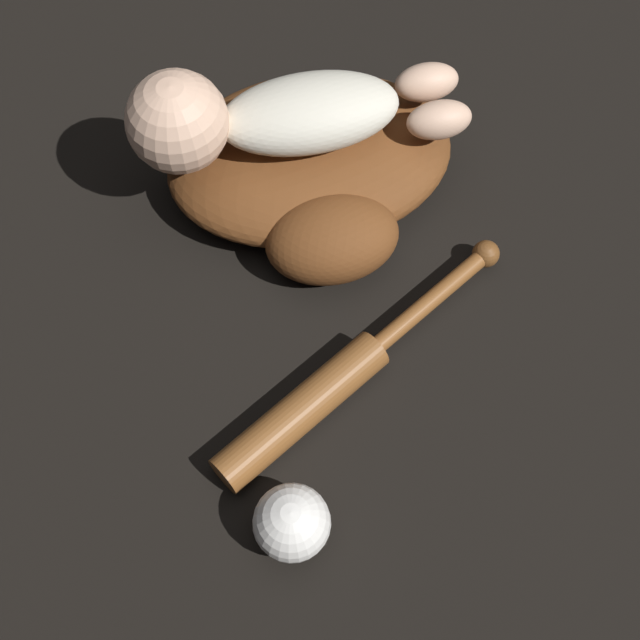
% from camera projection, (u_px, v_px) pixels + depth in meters
% --- Properties ---
extents(ground_plane, '(6.00, 6.00, 0.00)m').
position_uv_depth(ground_plane, '(347.00, 220.00, 1.09)').
color(ground_plane, black).
extents(baseball_glove, '(0.40, 0.36, 0.09)m').
position_uv_depth(baseball_glove, '(312.00, 170.00, 1.07)').
color(baseball_glove, brown).
rests_on(baseball_glove, ground).
extents(baby_figure, '(0.39, 0.19, 0.11)m').
position_uv_depth(baby_figure, '(261.00, 116.00, 1.00)').
color(baby_figure, silver).
rests_on(baby_figure, baseball_glove).
extents(baseball_bat, '(0.31, 0.32, 0.05)m').
position_uv_depth(baseball_bat, '(330.00, 384.00, 0.97)').
color(baseball_bat, brown).
rests_on(baseball_bat, ground).
extents(baseball, '(0.08, 0.08, 0.08)m').
position_uv_depth(baseball, '(290.00, 523.00, 0.89)').
color(baseball, white).
rests_on(baseball, ground).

